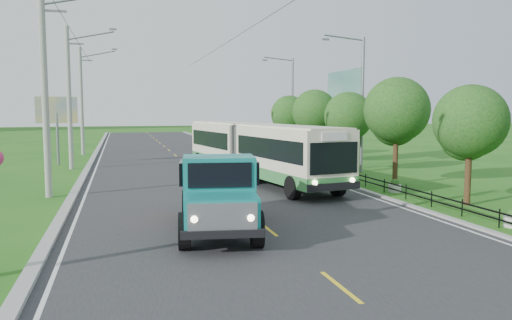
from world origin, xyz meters
name	(u,v)px	position (x,y,z in m)	size (l,w,h in m)	color
ground	(268,229)	(0.00, 0.00, 0.00)	(240.00, 240.00, 0.00)	#1E5C15
road	(190,167)	(0.00, 20.00, 0.01)	(14.00, 120.00, 0.02)	#28282B
curb_left	(87,169)	(-7.20, 20.00, 0.07)	(0.40, 120.00, 0.15)	#9E9E99
curb_right	(282,164)	(7.15, 20.00, 0.05)	(0.30, 120.00, 0.10)	#9E9E99
edge_line_left	(95,170)	(-6.65, 20.00, 0.02)	(0.12, 120.00, 0.00)	silver
edge_line_right	(276,164)	(6.65, 20.00, 0.02)	(0.12, 120.00, 0.00)	silver
centre_dash	(268,229)	(0.00, 0.00, 0.02)	(0.12, 2.20, 0.00)	yellow
railing_right	(323,169)	(8.00, 14.00, 0.30)	(0.04, 40.00, 0.60)	black
pole_near	(46,91)	(-8.26, 9.00, 5.09)	(3.51, 0.32, 10.00)	gray
pole_mid	(70,97)	(-8.26, 21.00, 5.09)	(3.51, 0.32, 10.00)	gray
pole_far	(82,100)	(-8.26, 33.00, 5.09)	(3.51, 0.32, 10.00)	gray
tree_second	(469,125)	(9.86, 2.14, 3.52)	(3.18, 3.26, 5.30)	#382314
tree_third	(396,114)	(9.86, 8.14, 3.99)	(3.60, 3.62, 6.00)	#382314
tree_fourth	(348,119)	(9.86, 14.14, 3.59)	(3.24, 3.31, 5.40)	#382314
tree_fifth	(314,114)	(9.86, 20.14, 3.85)	(3.48, 3.52, 5.80)	#382314
tree_back	(289,116)	(9.86, 26.14, 3.65)	(3.30, 3.36, 5.50)	#382314
streetlight_mid	(360,99)	(10.64, 14.00, 4.90)	(3.02, 0.20, 9.07)	slate
streetlight_far	(291,102)	(10.64, 28.00, 4.90)	(3.02, 0.20, 9.07)	slate
planter_near	(395,186)	(8.60, 6.00, 0.29)	(0.64, 0.64, 0.67)	silver
planter_mid	(331,169)	(8.60, 14.00, 0.29)	(0.64, 0.64, 0.67)	silver
planter_far	(291,158)	(8.60, 22.00, 0.29)	(0.64, 0.64, 0.67)	silver
billboard_left	(57,114)	(-9.50, 24.00, 3.87)	(3.00, 0.20, 5.20)	slate
billboard_right	(344,95)	(12.30, 20.00, 5.34)	(0.24, 6.00, 7.30)	slate
bus	(256,147)	(2.94, 12.30, 1.98)	(5.33, 17.24, 3.29)	#33803C
dump_truck	(218,188)	(-1.74, 0.21, 1.53)	(3.33, 6.69, 2.70)	#158280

